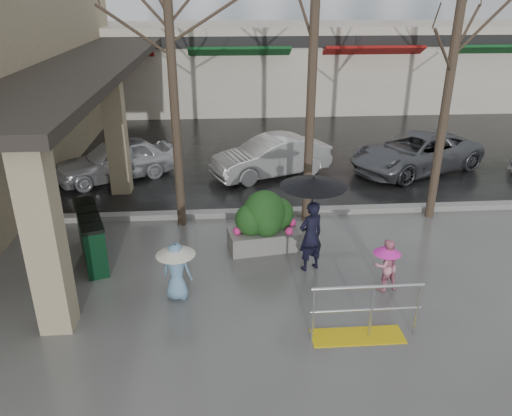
{
  "coord_description": "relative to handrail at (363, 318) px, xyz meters",
  "views": [
    {
      "loc": [
        -0.97,
        -8.05,
        5.49
      ],
      "look_at": [
        -0.26,
        1.51,
        1.3
      ],
      "focal_mm": 35.0,
      "sensor_mm": 36.0,
      "label": 1
    }
  ],
  "objects": [
    {
      "name": "ground",
      "position": [
        -1.36,
        1.2,
        -0.38
      ],
      "size": [
        120.0,
        120.0,
        0.0
      ],
      "primitive_type": "plane",
      "color": "#51514F",
      "rests_on": "ground"
    },
    {
      "name": "street_asphalt",
      "position": [
        -1.36,
        23.2,
        -0.37
      ],
      "size": [
        120.0,
        36.0,
        0.01
      ],
      "primitive_type": "cube",
      "color": "black",
      "rests_on": "ground"
    },
    {
      "name": "curb",
      "position": [
        -1.36,
        5.2,
        -0.3
      ],
      "size": [
        120.0,
        0.3,
        0.15
      ],
      "primitive_type": "cube",
      "color": "gray",
      "rests_on": "ground"
    },
    {
      "name": "canopy_slab",
      "position": [
        -6.16,
        9.2,
        3.25
      ],
      "size": [
        2.8,
        18.0,
        0.25
      ],
      "primitive_type": "cube",
      "color": "#2D2823",
      "rests_on": "pillar_front"
    },
    {
      "name": "pillar_front",
      "position": [
        -5.26,
        0.7,
        1.37
      ],
      "size": [
        0.55,
        0.55,
        3.5
      ],
      "primitive_type": "cube",
      "color": "tan",
      "rests_on": "ground"
    },
    {
      "name": "pillar_back",
      "position": [
        -5.26,
        7.2,
        1.37
      ],
      "size": [
        0.55,
        0.55,
        3.5
      ],
      "primitive_type": "cube",
      "color": "tan",
      "rests_on": "ground"
    },
    {
      "name": "storefront_row",
      "position": [
        0.64,
        19.17,
        1.64
      ],
      "size": [
        34.0,
        6.74,
        4.0
      ],
      "color": "beige",
      "rests_on": "ground"
    },
    {
      "name": "handrail",
      "position": [
        0.0,
        0.0,
        0.0
      ],
      "size": [
        1.9,
        0.5,
        1.03
      ],
      "color": "yellow",
      "rests_on": "ground"
    },
    {
      "name": "tree_west",
      "position": [
        -3.36,
        4.8,
        4.71
      ],
      "size": [
        3.2,
        3.2,
        6.8
      ],
      "color": "#382B21",
      "rests_on": "ground"
    },
    {
      "name": "tree_midwest",
      "position": [
        -0.16,
        4.8,
        4.86
      ],
      "size": [
        3.2,
        3.2,
        7.0
      ],
      "color": "#382B21",
      "rests_on": "ground"
    },
    {
      "name": "tree_mideast",
      "position": [
        3.14,
        4.8,
        4.48
      ],
      "size": [
        3.2,
        3.2,
        6.5
      ],
      "color": "#382B21",
      "rests_on": "ground"
    },
    {
      "name": "woman",
      "position": [
        -0.49,
        2.35,
        1.01
      ],
      "size": [
        1.36,
        1.36,
        2.12
      ],
      "rotation": [
        0.0,
        0.0,
        3.57
      ],
      "color": "black",
      "rests_on": "ground"
    },
    {
      "name": "child_pink",
      "position": [
        0.85,
        1.46,
        0.23
      ],
      "size": [
        0.61,
        0.54,
        1.09
      ],
      "rotation": [
        0.0,
        0.0,
        3.37
      ],
      "color": "pink",
      "rests_on": "ground"
    },
    {
      "name": "child_blue",
      "position": [
        -3.22,
        1.45,
        0.34
      ],
      "size": [
        0.76,
        0.76,
        1.17
      ],
      "rotation": [
        0.0,
        0.0,
        2.88
      ],
      "color": "#6C99C0",
      "rests_on": "ground"
    },
    {
      "name": "planter",
      "position": [
        -1.37,
        3.38,
        0.3
      ],
      "size": [
        1.71,
        1.04,
        1.41
      ],
      "rotation": [
        0.0,
        0.0,
        0.15
      ],
      "color": "slate",
      "rests_on": "ground"
    },
    {
      "name": "news_boxes",
      "position": [
        -5.21,
        3.15,
        0.18
      ],
      "size": [
        1.07,
        2.03,
        1.11
      ],
      "rotation": [
        0.0,
        0.0,
        0.33
      ],
      "color": "#0B331A",
      "rests_on": "ground"
    },
    {
      "name": "car_a",
      "position": [
        -5.61,
        8.36,
        0.25
      ],
      "size": [
        3.97,
        2.99,
        1.26
      ],
      "primitive_type": "imported",
      "rotation": [
        0.0,
        0.0,
        -1.1
      ],
      "color": "silver",
      "rests_on": "ground"
    },
    {
      "name": "car_b",
      "position": [
        -0.71,
        8.29,
        0.25
      ],
      "size": [
        4.04,
        2.7,
        1.26
      ],
      "primitive_type": "imported",
      "rotation": [
        0.0,
        0.0,
        -1.18
      ],
      "color": "silver",
      "rests_on": "ground"
    },
    {
      "name": "car_c",
      "position": [
        4.05,
        8.39,
        0.25
      ],
      "size": [
        4.99,
        3.76,
        1.26
      ],
      "primitive_type": "imported",
      "rotation": [
        0.0,
        0.0,
        -1.15
      ],
      "color": "slate",
      "rests_on": "ground"
    }
  ]
}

